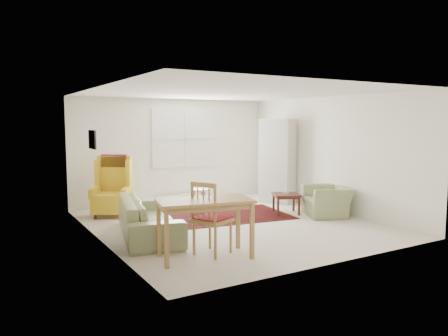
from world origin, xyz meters
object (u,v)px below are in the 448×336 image
armchair (327,198)px  stool (200,200)px  coffee_table (286,203)px  desk_chair (212,218)px  desk (205,229)px  wingback_chair (111,186)px  cabinet (277,161)px  sofa (149,210)px

armchair → stool: (-2.12, 1.65, -0.11)m
coffee_table → desk_chair: desk_chair is taller
coffee_table → desk: size_ratio=0.40×
wingback_chair → desk: bearing=-54.0°
coffee_table → wingback_chair: bearing=154.1°
wingback_chair → desk_chair: 3.36m
cabinet → desk_chair: 4.43m
stool → desk: 3.20m
cabinet → sofa: bearing=176.8°
stool → desk_chair: size_ratio=0.47×
coffee_table → cabinet: 1.52m
sofa → stool: (1.67, 1.33, -0.19)m
cabinet → coffee_table: bearing=-142.1°
desk → stool: bearing=64.1°
wingback_chair → stool: 1.89m
stool → sofa: bearing=-141.5°
sofa → wingback_chair: 1.89m
coffee_table → cabinet: size_ratio=0.26×
armchair → desk: desk is taller
armchair → cabinet: cabinet is taller
sofa → armchair: bearing=-81.8°
stool → desk_chair: bearing=-113.7°
cabinet → desk: size_ratio=1.51×
desk_chair → desk: bearing=94.6°
armchair → desk: bearing=-47.6°
armchair → stool: size_ratio=1.85×
sofa → armchair: sofa is taller
stool → cabinet: 2.27m
sofa → armchair: (3.79, -0.32, -0.08)m
stool → cabinet: cabinet is taller
coffee_table → stool: (-1.52, 1.05, 0.04)m
sofa → cabinet: (3.81, 1.41, 0.56)m
stool → wingback_chair: bearing=162.9°
coffee_table → desk: (-2.92, -1.82, 0.21)m
coffee_table → stool: stool is taller
cabinet → desk_chair: cabinet is taller
sofa → desk: size_ratio=1.67×
coffee_table → cabinet: cabinet is taller
sofa → desk: sofa is taller
wingback_chair → coffee_table: 3.68m
stool → desk: size_ratio=0.39×
sofa → wingback_chair: (-0.11, 1.87, 0.18)m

